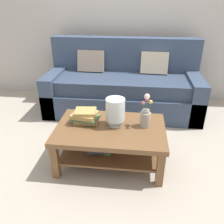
# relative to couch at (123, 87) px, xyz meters

# --- Properties ---
(ground_plane) EXTENTS (10.00, 10.00, 0.00)m
(ground_plane) POSITION_rel_couch_xyz_m (-0.05, -1.01, -0.36)
(ground_plane) COLOR #ADA393
(back_wall) EXTENTS (6.40, 0.12, 2.70)m
(back_wall) POSITION_rel_couch_xyz_m (-0.05, 0.64, 0.99)
(back_wall) COLOR #BCB7B2
(back_wall) RESTS_ON ground
(couch) EXTENTS (2.26, 0.90, 1.06)m
(couch) POSITION_rel_couch_xyz_m (0.00, 0.00, 0.00)
(couch) COLOR #384760
(couch) RESTS_ON ground
(coffee_table) EXTENTS (1.12, 0.73, 0.42)m
(coffee_table) POSITION_rel_couch_xyz_m (-0.04, -1.31, -0.06)
(coffee_table) COLOR brown
(coffee_table) RESTS_ON ground
(book_stack_main) EXTENTS (0.31, 0.24, 0.14)m
(book_stack_main) POSITION_rel_couch_xyz_m (-0.31, -1.23, 0.13)
(book_stack_main) COLOR tan
(book_stack_main) RESTS_ON coffee_table
(glass_hurricane_vase) EXTENTS (0.20, 0.20, 0.30)m
(glass_hurricane_vase) POSITION_rel_couch_xyz_m (0.01, -1.26, 0.23)
(glass_hurricane_vase) COLOR silver
(glass_hurricane_vase) RESTS_ON coffee_table
(flower_pitcher) EXTENTS (0.11, 0.11, 0.35)m
(flower_pitcher) POSITION_rel_couch_xyz_m (0.31, -1.24, 0.18)
(flower_pitcher) COLOR #9E998E
(flower_pitcher) RESTS_ON coffee_table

